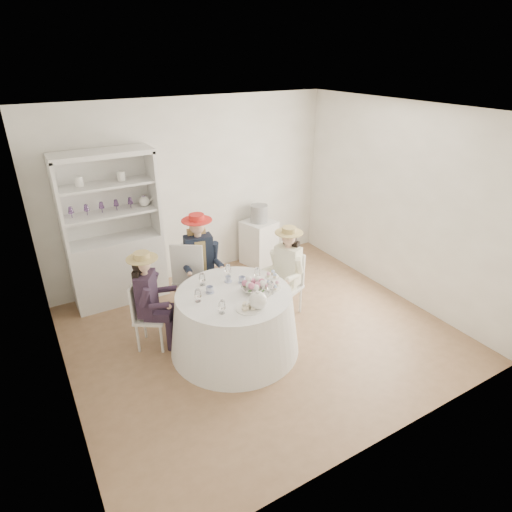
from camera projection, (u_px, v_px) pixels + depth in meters
ground at (260, 333)px, 5.46m from camera, size 4.50×4.50×0.00m
ceiling at (261, 112)px, 4.29m from camera, size 4.50×4.50×0.00m
wall_back at (192, 191)px, 6.43m from camera, size 4.50×0.00×4.50m
wall_front at (392, 322)px, 3.32m from camera, size 4.50×0.00×4.50m
wall_left at (47, 285)px, 3.85m from camera, size 0.00×4.50×4.50m
wall_right at (400, 204)px, 5.90m from camera, size 0.00×4.50×4.50m
tea_table at (234, 321)px, 5.03m from camera, size 1.53×1.53×0.77m
hutch at (116, 250)px, 5.93m from camera, size 1.41×0.87×2.13m
side_table at (259, 242)px, 7.13m from camera, size 0.59×0.59×0.74m
hatbox at (259, 214)px, 6.91m from camera, size 0.29×0.29×0.28m
guest_left at (149, 295)px, 4.94m from camera, size 0.53×0.50×1.25m
guest_mid at (199, 258)px, 5.63m from camera, size 0.52×0.55×1.39m
guest_right at (287, 267)px, 5.56m from camera, size 0.53×0.48×1.27m
spare_chair at (190, 275)px, 5.66m from camera, size 0.61×0.61×1.06m
teacup_a at (210, 290)px, 4.86m from camera, size 0.11×0.11×0.07m
teacup_b at (228, 279)px, 5.09m from camera, size 0.07×0.07×0.06m
teacup_c at (242, 280)px, 5.07m from camera, size 0.10×0.10×0.07m
flower_bowl at (252, 290)px, 4.87m from camera, size 0.31×0.31×0.06m
flower_arrangement at (254, 284)px, 4.86m from camera, size 0.20×0.20×0.08m
table_teapot at (258, 300)px, 4.55m from camera, size 0.28×0.20×0.21m
sandwich_plate at (249, 308)px, 4.56m from camera, size 0.27×0.27×0.06m
cupcake_stand at (272, 282)px, 4.94m from camera, size 0.22×0.22×0.20m
stemware_set at (234, 287)px, 4.83m from camera, size 0.90×0.90×0.15m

